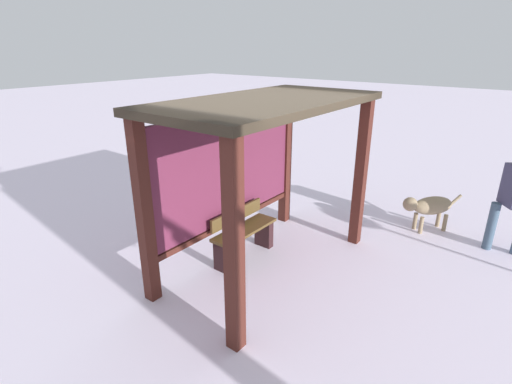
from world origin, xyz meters
The scene contains 4 objects.
ground_plane centered at (0.00, 0.00, 0.00)m, with size 60.00×60.00×0.00m, color white.
bus_shelter centered at (0.00, 0.23, 1.82)m, with size 3.32×1.70×2.44m.
bench_left_inside centered at (0.00, 0.43, 0.37)m, with size 1.17×0.35×0.78m.
dog centered at (2.69, -1.53, 0.46)m, with size 0.90×0.78×0.65m.
Camera 1 is at (-4.03, -2.93, 3.07)m, focal length 27.11 mm.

